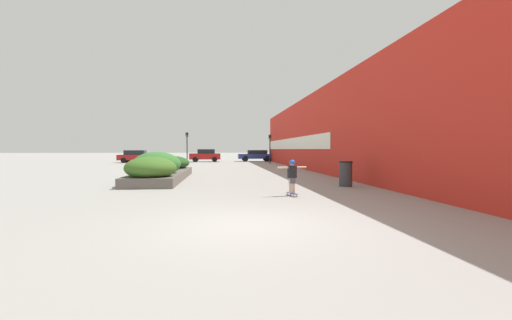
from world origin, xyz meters
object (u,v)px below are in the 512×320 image
(trash_bin, at_px, (346,174))
(car_leftmost, at_px, (136,156))
(skateboard, at_px, (292,194))
(car_center_left, at_px, (319,156))
(car_rightmost, at_px, (256,155))
(traffic_light_left, at_px, (187,142))
(car_center_right, at_px, (205,155))
(skateboarder, at_px, (292,173))
(traffic_light_right, at_px, (270,144))

(trash_bin, xyz_separation_m, car_leftmost, (-15.12, 27.25, 0.22))
(skateboard, xyz_separation_m, car_center_left, (9.58, 29.72, 0.71))
(skateboard, height_order, trash_bin, trash_bin)
(trash_bin, height_order, car_rightmost, car_rightmost)
(traffic_light_left, bearing_deg, car_rightmost, 39.20)
(car_rightmost, bearing_deg, car_leftmost, 101.67)
(skateboard, distance_m, car_center_right, 32.37)
(trash_bin, height_order, car_center_left, car_center_left)
(skateboarder, distance_m, car_leftmost, 32.34)
(car_center_left, relative_size, car_center_right, 1.14)
(skateboard, xyz_separation_m, car_rightmost, (2.14, 32.90, 0.72))
(skateboarder, xyz_separation_m, traffic_light_left, (-6.05, 26.22, 1.54))
(car_center_left, relative_size, traffic_light_left, 1.29)
(skateboard, relative_size, car_rightmost, 0.15)
(traffic_light_right, bearing_deg, car_center_left, 30.30)
(trash_bin, distance_m, traffic_light_right, 23.23)
(skateboarder, height_order, traffic_light_right, traffic_light_right)
(trash_bin, distance_m, car_center_right, 30.27)
(skateboard, xyz_separation_m, traffic_light_right, (2.95, 25.85, 2.11))
(trash_bin, distance_m, car_rightmost, 30.23)
(trash_bin, bearing_deg, traffic_light_right, 89.79)
(skateboard, distance_m, car_rightmost, 32.98)
(car_center_right, xyz_separation_m, traffic_light_left, (-1.70, -5.85, 1.50))
(trash_bin, xyz_separation_m, car_center_right, (-7.21, 29.40, 0.29))
(car_leftmost, relative_size, car_center_left, 0.95)
(skateboarder, distance_m, trash_bin, 3.93)
(trash_bin, bearing_deg, car_rightmost, 91.37)
(skateboarder, bearing_deg, traffic_light_left, 89.81)
(trash_bin, relative_size, car_center_right, 0.28)
(car_center_right, relative_size, car_rightmost, 0.84)
(traffic_light_left, xyz_separation_m, traffic_light_right, (8.99, -0.37, -0.14))
(skateboard, relative_size, car_center_left, 0.15)
(skateboarder, bearing_deg, traffic_light_right, 70.32)
(car_center_left, height_order, car_center_right, car_center_right)
(car_leftmost, height_order, car_center_left, car_leftmost)
(trash_bin, relative_size, traffic_light_right, 0.34)
(skateboarder, distance_m, traffic_light_left, 26.95)
(car_rightmost, relative_size, traffic_light_left, 1.34)
(skateboarder, xyz_separation_m, car_center_left, (9.58, 29.72, -0.00))
(car_leftmost, bearing_deg, skateboard, 22.27)
(car_center_left, distance_m, car_center_right, 14.12)
(traffic_light_right, bearing_deg, car_center_right, 139.51)
(skateboarder, distance_m, traffic_light_right, 26.05)
(skateboard, relative_size, skateboarder, 0.60)
(car_leftmost, bearing_deg, car_center_right, 105.18)
(traffic_light_right, bearing_deg, traffic_light_left, 177.63)
(trash_bin, height_order, car_center_right, car_center_right)
(car_leftmost, bearing_deg, car_rightmost, 101.67)
(car_center_left, relative_size, car_rightmost, 0.96)
(car_center_right, distance_m, traffic_light_left, 6.28)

